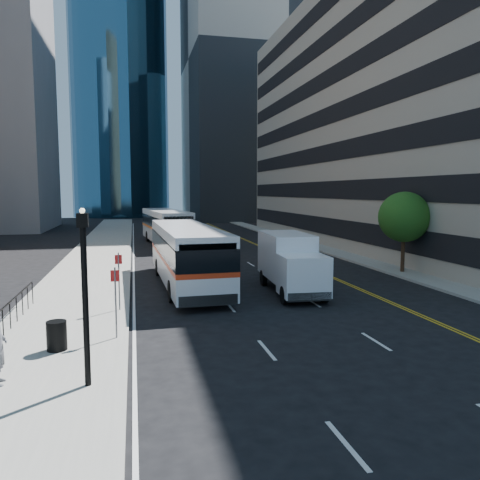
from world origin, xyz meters
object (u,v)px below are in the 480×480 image
at_px(box_truck, 290,262).
at_px(bus_front, 187,253).
at_px(street_tree, 404,217).
at_px(bus_rear, 166,226).
at_px(lamp_post, 85,290).
at_px(trash_can, 57,336).

bearing_deg(box_truck, bus_front, 151.86).
height_order(street_tree, bus_front, street_tree).
bearing_deg(box_truck, bus_rear, 104.65).
bearing_deg(box_truck, lamp_post, -128.47).
bearing_deg(lamp_post, box_truck, 48.34).
height_order(lamp_post, bus_rear, lamp_post).
height_order(box_truck, trash_can, box_truck).
distance_m(street_tree, bus_front, 14.02).
bearing_deg(street_tree, trash_can, -150.47).
distance_m(box_truck, trash_can, 12.68).
bearing_deg(bus_rear, street_tree, -61.59).
xyz_separation_m(bus_rear, box_truck, (4.80, -23.69, -0.26)).
relative_size(street_tree, bus_rear, 0.38).
xyz_separation_m(street_tree, trash_can, (-19.23, -10.89, -3.01)).
relative_size(bus_front, bus_rear, 0.97).
xyz_separation_m(bus_front, trash_can, (-5.35, -10.27, -1.19)).
relative_size(bus_front, box_truck, 2.01).
bearing_deg(trash_can, bus_rear, 79.73).
height_order(lamp_post, box_truck, lamp_post).
height_order(street_tree, box_truck, street_tree).
xyz_separation_m(street_tree, bus_rear, (-13.63, 19.99, -1.78)).
distance_m(street_tree, trash_can, 22.31).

